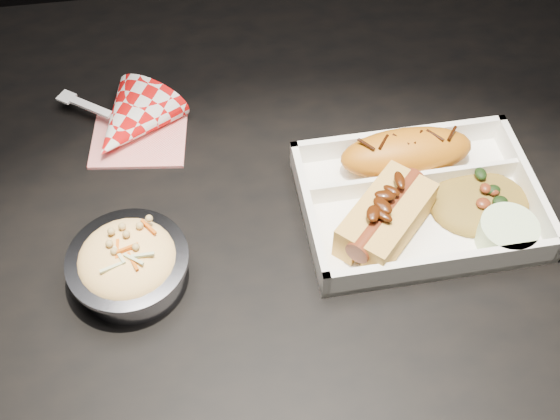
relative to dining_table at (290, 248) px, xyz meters
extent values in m
cube|color=black|center=(0.00, 0.00, 0.08)|extent=(1.20, 0.80, 0.03)
cylinder|color=black|center=(0.55, 0.35, -0.30)|extent=(0.05, 0.05, 0.72)
cube|color=white|center=(0.13, -0.03, 0.09)|extent=(0.25, 0.19, 0.01)
cube|color=white|center=(0.13, 0.05, 0.11)|extent=(0.25, 0.01, 0.04)
cube|color=white|center=(0.14, -0.12, 0.11)|extent=(0.25, 0.01, 0.04)
cube|color=white|center=(0.01, -0.03, 0.11)|extent=(0.01, 0.18, 0.04)
cube|color=white|center=(0.26, -0.03, 0.11)|extent=(0.01, 0.18, 0.04)
cube|color=white|center=(0.13, -0.01, 0.11)|extent=(0.23, 0.01, 0.03)
ellipsoid|color=#C66E13|center=(0.13, 0.03, 0.12)|extent=(0.15, 0.06, 0.05)
cube|color=gold|center=(0.10, -0.07, 0.12)|extent=(0.10, 0.10, 0.04)
cube|color=gold|center=(0.08, -0.05, 0.12)|extent=(0.10, 0.10, 0.04)
cylinder|color=maroon|center=(0.09, -0.06, 0.13)|extent=(0.10, 0.10, 0.03)
ellipsoid|color=olive|center=(0.20, -0.04, 0.11)|extent=(0.11, 0.09, 0.03)
cylinder|color=beige|center=(0.21, -0.09, 0.11)|extent=(0.06, 0.06, 0.03)
cylinder|color=silver|center=(-0.17, -0.07, 0.11)|extent=(0.11, 0.11, 0.04)
cylinder|color=silver|center=(-0.17, -0.07, 0.13)|extent=(0.12, 0.12, 0.01)
ellipsoid|color=#EEEBA7|center=(-0.17, -0.07, 0.13)|extent=(0.10, 0.10, 0.04)
cube|color=red|center=(-0.16, 0.12, 0.09)|extent=(0.12, 0.10, 0.00)
cone|color=red|center=(-0.17, 0.13, 0.11)|extent=(0.15, 0.15, 0.10)
cube|color=white|center=(-0.22, 0.16, 0.11)|extent=(0.05, 0.04, 0.00)
cube|color=white|center=(-0.25, 0.18, 0.11)|extent=(0.03, 0.03, 0.00)
camera|label=1|loc=(-0.08, -0.46, 0.70)|focal=45.00mm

